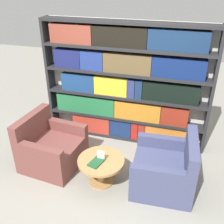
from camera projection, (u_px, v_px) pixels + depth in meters
name	position (u px, v px, depth m)	size (l,w,h in m)	color
ground_plane	(101.00, 186.00, 3.97)	(14.00, 14.00, 0.00)	gray
bookshelf	(126.00, 85.00, 4.66)	(2.97, 0.30, 2.19)	silver
armchair_left	(51.00, 149.00, 4.32)	(0.95, 0.97, 0.86)	brown
armchair_right	(165.00, 170.00, 3.86)	(0.91, 0.93, 0.86)	#42476B
coffee_table	(101.00, 166.00, 3.93)	(0.70, 0.70, 0.42)	#AD7F4C
table_sign	(101.00, 156.00, 3.84)	(0.11, 0.06, 0.16)	black
stray_book	(96.00, 162.00, 3.80)	(0.22, 0.28, 0.03)	#1E512D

